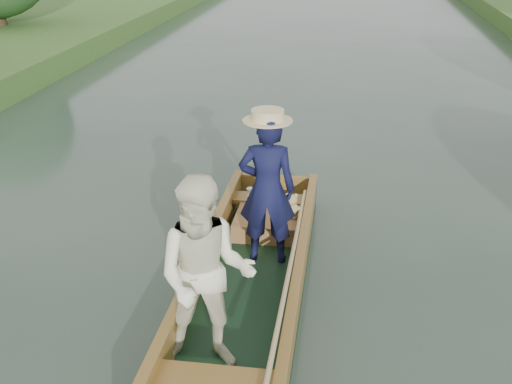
# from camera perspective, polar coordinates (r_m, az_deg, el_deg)

# --- Properties ---
(ground) EXTENTS (120.00, 120.00, 0.00)m
(ground) POSITION_cam_1_polar(r_m,az_deg,el_deg) (6.64, -0.75, -9.60)
(ground) COLOR #283D30
(ground) RESTS_ON ground
(punt) EXTENTS (1.17, 5.00, 1.79)m
(punt) POSITION_cam_1_polar(r_m,az_deg,el_deg) (6.18, -1.38, -5.69)
(punt) COLOR black
(punt) RESTS_ON ground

